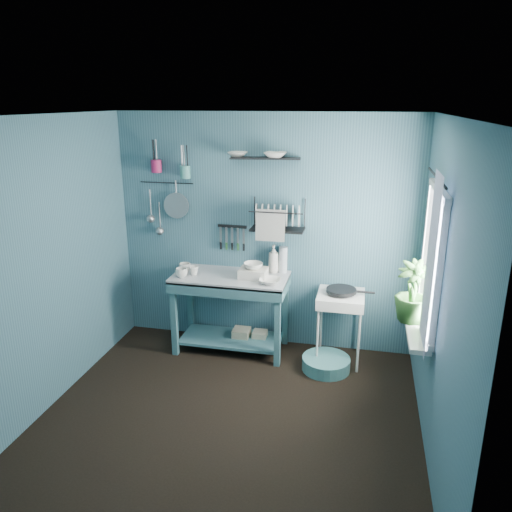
% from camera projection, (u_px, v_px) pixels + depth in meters
% --- Properties ---
extents(floor, '(3.20, 3.20, 0.00)m').
position_uv_depth(floor, '(229.00, 418.00, 4.28)').
color(floor, black).
rests_on(floor, ground).
extents(ceiling, '(3.20, 3.20, 0.00)m').
position_uv_depth(ceiling, '(223.00, 116.00, 3.53)').
color(ceiling, silver).
rests_on(ceiling, ground).
extents(wall_back, '(3.20, 0.00, 3.20)m').
position_uv_depth(wall_back, '(265.00, 233.00, 5.30)').
color(wall_back, '#335A69').
rests_on(wall_back, ground).
extents(wall_front, '(3.20, 0.00, 3.20)m').
position_uv_depth(wall_front, '(145.00, 382.00, 2.51)').
color(wall_front, '#335A69').
rests_on(wall_front, ground).
extents(wall_left, '(0.00, 3.00, 3.00)m').
position_uv_depth(wall_left, '(45.00, 267.00, 4.24)').
color(wall_left, '#335A69').
rests_on(wall_left, ground).
extents(wall_right, '(0.00, 3.00, 3.00)m').
position_uv_depth(wall_right, '(441.00, 298.00, 3.58)').
color(wall_right, '#335A69').
rests_on(wall_right, ground).
extents(work_counter, '(1.23, 0.66, 0.85)m').
position_uv_depth(work_counter, '(231.00, 313.00, 5.35)').
color(work_counter, '#325F69').
rests_on(work_counter, floor).
extents(mug_left, '(0.12, 0.12, 0.10)m').
position_uv_depth(mug_left, '(182.00, 273.00, 5.16)').
color(mug_left, silver).
rests_on(mug_left, work_counter).
extents(mug_mid, '(0.14, 0.14, 0.09)m').
position_uv_depth(mug_mid, '(194.00, 270.00, 5.23)').
color(mug_mid, silver).
rests_on(mug_mid, work_counter).
extents(mug_right, '(0.17, 0.17, 0.10)m').
position_uv_depth(mug_right, '(185.00, 268.00, 5.31)').
color(mug_right, silver).
rests_on(mug_right, work_counter).
extents(wash_tub, '(0.28, 0.22, 0.10)m').
position_uv_depth(wash_tub, '(253.00, 273.00, 5.13)').
color(wash_tub, beige).
rests_on(wash_tub, work_counter).
extents(tub_bowl, '(0.20, 0.19, 0.06)m').
position_uv_depth(tub_bowl, '(253.00, 266.00, 5.11)').
color(tub_bowl, silver).
rests_on(tub_bowl, wash_tub).
extents(soap_bottle, '(0.12, 0.12, 0.30)m').
position_uv_depth(soap_bottle, '(273.00, 259.00, 5.27)').
color(soap_bottle, beige).
rests_on(soap_bottle, work_counter).
extents(water_bottle, '(0.09, 0.09, 0.28)m').
position_uv_depth(water_bottle, '(283.00, 260.00, 5.27)').
color(water_bottle, silver).
rests_on(water_bottle, work_counter).
extents(counter_bowl, '(0.22, 0.22, 0.05)m').
position_uv_depth(counter_bowl, '(270.00, 281.00, 4.98)').
color(counter_bowl, silver).
rests_on(counter_bowl, work_counter).
extents(hotplate_stand, '(0.53, 0.53, 0.74)m').
position_uv_depth(hotplate_stand, '(339.00, 328.00, 5.12)').
color(hotplate_stand, silver).
rests_on(hotplate_stand, floor).
extents(frying_pan, '(0.30, 0.30, 0.03)m').
position_uv_depth(frying_pan, '(341.00, 290.00, 5.00)').
color(frying_pan, black).
rests_on(frying_pan, hotplate_stand).
extents(knife_strip, '(0.32, 0.03, 0.03)m').
position_uv_depth(knife_strip, '(232.00, 226.00, 5.33)').
color(knife_strip, black).
rests_on(knife_strip, wall_back).
extents(dish_rack, '(0.56, 0.26, 0.32)m').
position_uv_depth(dish_rack, '(278.00, 215.00, 5.08)').
color(dish_rack, black).
rests_on(dish_rack, wall_back).
extents(upper_shelf, '(0.72, 0.27, 0.01)m').
position_uv_depth(upper_shelf, '(265.00, 158.00, 4.96)').
color(upper_shelf, black).
rests_on(upper_shelf, wall_back).
extents(shelf_bowl_left, '(0.21, 0.21, 0.05)m').
position_uv_depth(shelf_bowl_left, '(238.00, 160.00, 5.03)').
color(shelf_bowl_left, silver).
rests_on(shelf_bowl_left, upper_shelf).
extents(shelf_bowl_right, '(0.24, 0.24, 0.05)m').
position_uv_depth(shelf_bowl_right, '(275.00, 162.00, 4.95)').
color(shelf_bowl_right, silver).
rests_on(shelf_bowl_right, upper_shelf).
extents(utensil_cup_magenta, '(0.11, 0.11, 0.13)m').
position_uv_depth(utensil_cup_magenta, '(156.00, 166.00, 5.26)').
color(utensil_cup_magenta, '#A31E52').
rests_on(utensil_cup_magenta, wall_back).
extents(utensil_cup_teal, '(0.11, 0.11, 0.13)m').
position_uv_depth(utensil_cup_teal, '(185.00, 172.00, 5.21)').
color(utensil_cup_teal, teal).
rests_on(utensil_cup_teal, wall_back).
extents(colander, '(0.28, 0.03, 0.28)m').
position_uv_depth(colander, '(176.00, 206.00, 5.38)').
color(colander, '#96999E').
rests_on(colander, wall_back).
extents(ladle_outer, '(0.01, 0.01, 0.30)m').
position_uv_depth(ladle_outer, '(150.00, 203.00, 5.44)').
color(ladle_outer, '#96999E').
rests_on(ladle_outer, wall_back).
extents(ladle_inner, '(0.01, 0.01, 0.30)m').
position_uv_depth(ladle_inner, '(160.00, 216.00, 5.46)').
color(ladle_inner, '#96999E').
rests_on(ladle_inner, wall_back).
extents(hook_rail, '(0.60, 0.01, 0.01)m').
position_uv_depth(hook_rail, '(167.00, 183.00, 5.34)').
color(hook_rail, black).
rests_on(hook_rail, wall_back).
extents(window_glass, '(0.00, 1.10, 1.10)m').
position_uv_depth(window_glass, '(434.00, 259.00, 3.95)').
color(window_glass, white).
rests_on(window_glass, wall_right).
extents(windowsill, '(0.16, 0.95, 0.04)m').
position_uv_depth(windowsill, '(415.00, 326.00, 4.15)').
color(windowsill, silver).
rests_on(windowsill, wall_right).
extents(curtain, '(0.00, 1.35, 1.35)m').
position_uv_depth(curtain, '(430.00, 264.00, 3.67)').
color(curtain, white).
rests_on(curtain, wall_right).
extents(curtain_rod, '(0.02, 1.05, 0.02)m').
position_uv_depth(curtain_rod, '(437.00, 177.00, 3.77)').
color(curtain_rod, black).
rests_on(curtain_rod, wall_right).
extents(potted_plant, '(0.30, 0.30, 0.52)m').
position_uv_depth(potted_plant, '(413.00, 292.00, 4.13)').
color(potted_plant, '#2C5A24').
rests_on(potted_plant, windowsill).
extents(storage_tin_large, '(0.18, 0.18, 0.22)m').
position_uv_depth(storage_tin_large, '(241.00, 338.00, 5.47)').
color(storage_tin_large, gray).
rests_on(storage_tin_large, floor).
extents(storage_tin_small, '(0.15, 0.15, 0.20)m').
position_uv_depth(storage_tin_small, '(260.00, 340.00, 5.46)').
color(storage_tin_small, gray).
rests_on(storage_tin_small, floor).
extents(floor_basin, '(0.48, 0.48, 0.13)m').
position_uv_depth(floor_basin, '(326.00, 364.00, 5.03)').
color(floor_basin, teal).
rests_on(floor_basin, floor).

